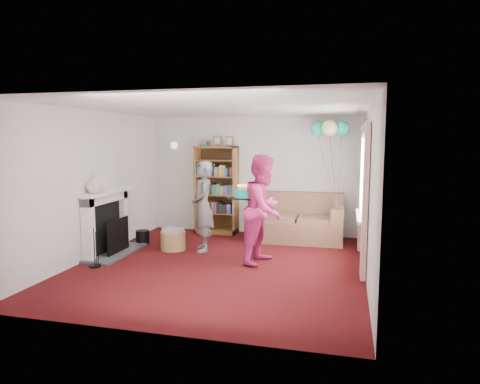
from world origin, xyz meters
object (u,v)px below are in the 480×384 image
(sofa, at_px, (298,223))
(birthday_cake, at_px, (244,194))
(person_striped, at_px, (203,206))
(bookcase, at_px, (217,191))
(person_magenta, at_px, (264,209))

(sofa, bearing_deg, birthday_cake, -112.59)
(person_striped, bearing_deg, bookcase, 163.39)
(bookcase, distance_m, sofa, 1.88)
(sofa, bearing_deg, person_magenta, -102.98)
(birthday_cake, bearing_deg, person_striped, 151.11)
(sofa, xyz_separation_m, person_magenta, (-0.37, -1.73, 0.54))
(bookcase, xyz_separation_m, sofa, (1.77, -0.23, -0.57))
(person_striped, height_order, birthday_cake, person_striped)
(bookcase, distance_m, person_magenta, 2.41)
(birthday_cake, bearing_deg, bookcase, 118.36)
(person_striped, xyz_separation_m, person_magenta, (1.21, -0.45, 0.07))
(person_striped, bearing_deg, birthday_cake, 37.04)
(bookcase, relative_size, person_striped, 1.27)
(bookcase, bearing_deg, person_striped, -82.54)
(sofa, xyz_separation_m, birthday_cake, (-0.70, -1.76, 0.77))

